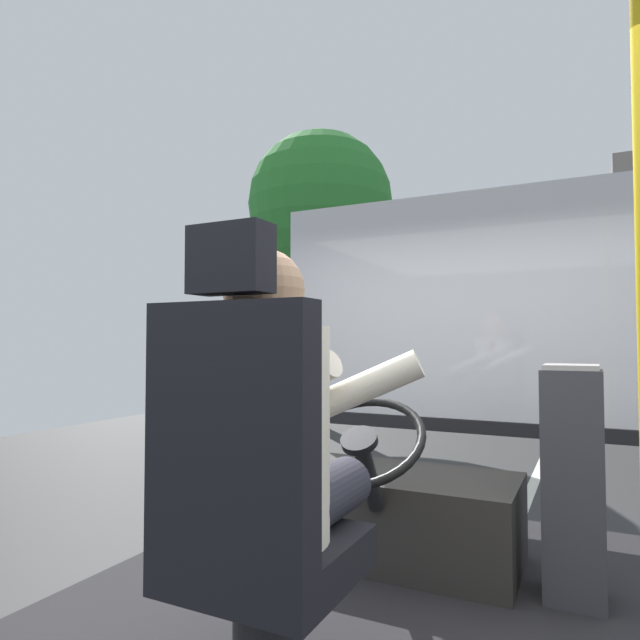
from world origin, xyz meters
The scene contains 7 objects.
ground centered at (0.00, 8.80, -0.02)m, with size 18.00×44.00×0.06m.
driver_seat centered at (-0.17, -0.50, 1.28)m, with size 0.48×0.48×1.33m.
bus_driver centered at (-0.17, -0.39, 1.48)m, with size 0.79×0.57×0.82m.
steering_console centered at (-0.17, 0.72, 0.93)m, with size 1.10×0.99×0.78m.
fare_box centered at (0.59, 0.66, 1.17)m, with size 0.23×0.24×0.93m.
windshield_panel centered at (0.00, 1.62, 1.76)m, with size 2.50×0.08×1.48m.
street_tree centered at (-4.20, 8.00, 4.47)m, with size 2.90×2.90×5.97m.
Camera 1 is at (0.67, -1.76, 1.73)m, focal length 30.61 mm.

